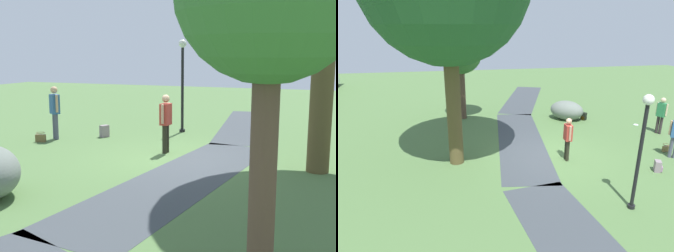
{
  "view_description": "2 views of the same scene",
  "coord_description": "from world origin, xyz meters",
  "views": [
    {
      "loc": [
        10.89,
        3.83,
        2.83
      ],
      "look_at": [
        0.63,
        -0.07,
        0.97
      ],
      "focal_mm": 46.37,
      "sensor_mm": 36.0,
      "label": 1
    },
    {
      "loc": [
        -9.96,
        3.61,
        4.88
      ],
      "look_at": [
        0.79,
        1.61,
        1.1
      ],
      "focal_mm": 31.22,
      "sensor_mm": 36.0,
      "label": 2
    }
  ],
  "objects": [
    {
      "name": "handbag_on_grass",
      "position": [
        -0.39,
        -4.82,
        0.14
      ],
      "size": [
        0.32,
        0.34,
        0.31
      ],
      "color": "brown",
      "rests_on": "ground"
    },
    {
      "name": "ground_plane",
      "position": [
        0.0,
        0.0,
        0.0
      ],
      "size": [
        48.0,
        48.0,
        0.0
      ],
      "primitive_type": "plane",
      "color": "#4F713E"
    },
    {
      "name": "man_near_boulder",
      "position": [
        -0.39,
        -0.52,
        0.96
      ],
      "size": [
        0.52,
        0.26,
        1.67
      ],
      "color": "black",
      "rests_on": "ground"
    },
    {
      "name": "lamp_post",
      "position": [
        -3.69,
        -1.16,
        2.04
      ],
      "size": [
        0.28,
        0.28,
        3.28
      ],
      "color": "black",
      "rests_on": "ground"
    },
    {
      "name": "spare_backpack_on_lawn",
      "position": [
        -1.87,
        -3.33,
        0.19
      ],
      "size": [
        0.34,
        0.34,
        0.4
      ],
      "color": "gray",
      "rests_on": "ground"
    },
    {
      "name": "footpath_segment_near",
      "position": [
        -6.03,
        0.81,
        0.0
      ],
      "size": [
        8.18,
        2.91,
        0.01
      ],
      "color": "#3C4147",
      "rests_on": "ground"
    },
    {
      "name": "footpath_segment_mid",
      "position": [
        1.9,
        0.74,
        0.0
      ],
      "size": [
        8.19,
        3.04,
        0.01
      ],
      "color": "#3C4147",
      "rests_on": "ground"
    },
    {
      "name": "woman_with_handbag",
      "position": [
        -0.95,
        -4.64,
        1.02
      ],
      "size": [
        0.4,
        0.44,
        1.74
      ],
      "color": "#4D5062",
      "rests_on": "ground"
    }
  ]
}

